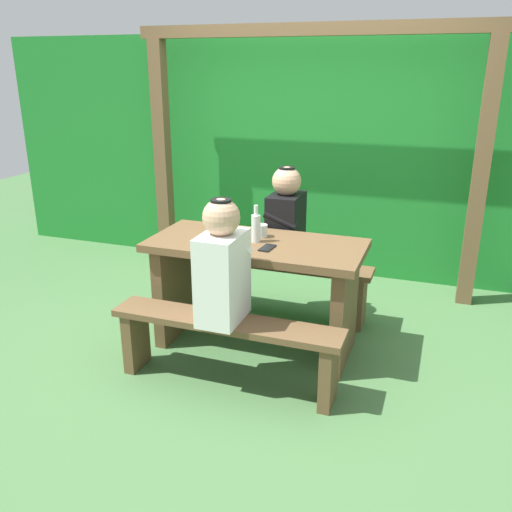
% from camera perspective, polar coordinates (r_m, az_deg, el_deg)
% --- Properties ---
extents(ground_plane, '(12.00, 12.00, 0.00)m').
position_cam_1_polar(ground_plane, '(3.82, 0.00, -9.24)').
color(ground_plane, '#477140').
extents(hedge_backdrop, '(6.40, 0.61, 2.10)m').
position_cam_1_polar(hedge_backdrop, '(5.22, 7.07, 10.66)').
color(hedge_backdrop, '#1F7C2B').
rests_on(hedge_backdrop, ground_plane).
extents(pergola_post_left, '(0.12, 0.12, 2.04)m').
position_cam_1_polar(pergola_post_left, '(5.13, -9.75, 10.06)').
color(pergola_post_left, brown).
rests_on(pergola_post_left, ground_plane).
extents(pergola_post_right, '(0.12, 0.12, 2.04)m').
position_cam_1_polar(pergola_post_right, '(4.49, 22.46, 7.57)').
color(pergola_post_right, brown).
rests_on(pergola_post_right, ground_plane).
extents(pergola_crossbeam, '(2.96, 0.10, 0.10)m').
position_cam_1_polar(pergola_crossbeam, '(4.56, 5.77, 22.62)').
color(pergola_crossbeam, brown).
rests_on(pergola_crossbeam, pergola_post_left).
extents(picnic_table, '(1.40, 0.64, 0.75)m').
position_cam_1_polar(picnic_table, '(3.61, 0.00, -2.14)').
color(picnic_table, brown).
rests_on(picnic_table, ground_plane).
extents(bench_near, '(1.40, 0.24, 0.43)m').
position_cam_1_polar(bench_near, '(3.24, -3.17, -8.60)').
color(bench_near, brown).
rests_on(bench_near, ground_plane).
extents(bench_far, '(1.40, 0.24, 0.43)m').
position_cam_1_polar(bench_far, '(4.14, 2.45, -2.14)').
color(bench_far, brown).
rests_on(bench_far, ground_plane).
extents(person_white_shirt, '(0.25, 0.35, 0.72)m').
position_cam_1_polar(person_white_shirt, '(3.06, -3.54, -1.02)').
color(person_white_shirt, white).
rests_on(person_white_shirt, bench_near).
extents(person_black_coat, '(0.25, 0.35, 0.72)m').
position_cam_1_polar(person_black_coat, '(3.98, 3.14, 3.85)').
color(person_black_coat, black).
rests_on(person_black_coat, bench_far).
extents(drinking_glass, '(0.08, 0.08, 0.09)m').
position_cam_1_polar(drinking_glass, '(3.61, 0.62, 2.67)').
color(drinking_glass, silver).
rests_on(drinking_glass, picnic_table).
extents(bottle_left, '(0.06, 0.06, 0.24)m').
position_cam_1_polar(bottle_left, '(3.50, 0.03, 3.04)').
color(bottle_left, silver).
rests_on(bottle_left, picnic_table).
extents(bottle_right, '(0.06, 0.06, 0.21)m').
position_cam_1_polar(bottle_right, '(3.50, -4.00, 2.82)').
color(bottle_right, silver).
rests_on(bottle_right, picnic_table).
extents(cell_phone, '(0.08, 0.14, 0.01)m').
position_cam_1_polar(cell_phone, '(3.39, 1.19, 0.86)').
color(cell_phone, black).
rests_on(cell_phone, picnic_table).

